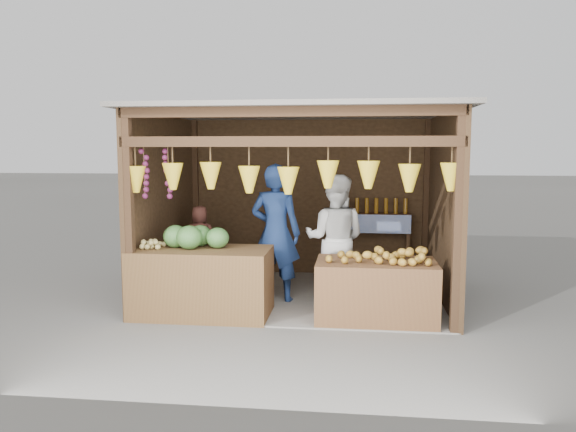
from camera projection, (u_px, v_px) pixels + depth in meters
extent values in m
plane|color=#514F49|center=(300.00, 296.00, 8.12)|extent=(80.00, 80.00, 0.00)
cube|color=slate|center=(300.00, 295.00, 8.12)|extent=(4.00, 3.00, 0.02)
cube|color=black|center=(308.00, 198.00, 9.45)|extent=(4.00, 0.06, 2.60)
cube|color=black|center=(164.00, 205.00, 8.20)|extent=(0.06, 3.00, 2.60)
cube|color=black|center=(444.00, 208.00, 7.73)|extent=(0.06, 3.00, 2.60)
cube|color=#605B54|center=(300.00, 112.00, 7.81)|extent=(4.30, 3.30, 0.06)
cube|color=black|center=(129.00, 217.00, 6.78)|extent=(0.11, 0.11, 2.60)
cube|color=black|center=(459.00, 222.00, 6.32)|extent=(0.11, 0.11, 2.60)
cube|color=black|center=(195.00, 197.00, 9.62)|extent=(0.11, 0.11, 2.60)
cube|color=black|center=(426.00, 199.00, 9.16)|extent=(0.11, 0.11, 2.60)
cube|color=black|center=(288.00, 142.00, 6.44)|extent=(4.00, 0.12, 0.12)
cube|color=black|center=(288.00, 112.00, 6.40)|extent=(4.00, 0.12, 0.12)
cube|color=#382314|center=(371.00, 215.00, 9.16)|extent=(1.25, 0.30, 0.05)
cube|color=#382314|center=(335.00, 246.00, 9.29)|extent=(0.05, 0.28, 1.05)
cube|color=#382314|center=(407.00, 247.00, 9.15)|extent=(0.05, 0.28, 1.05)
cube|color=blue|center=(372.00, 224.00, 9.01)|extent=(1.25, 0.02, 0.30)
cube|color=#4C3119|center=(202.00, 282.00, 7.13)|extent=(1.74, 0.85, 0.86)
cube|color=#522E1B|center=(376.00, 291.00, 6.91)|extent=(1.46, 0.85, 0.75)
cube|color=black|center=(201.00, 280.00, 8.49)|extent=(0.31, 0.31, 0.29)
imported|color=navy|center=(276.00, 233.00, 7.76)|extent=(0.76, 0.56, 1.92)
imported|color=silver|center=(335.00, 239.00, 7.72)|extent=(0.95, 0.79, 1.77)
imported|color=#522920|center=(200.00, 238.00, 8.42)|extent=(0.50, 0.34, 0.98)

